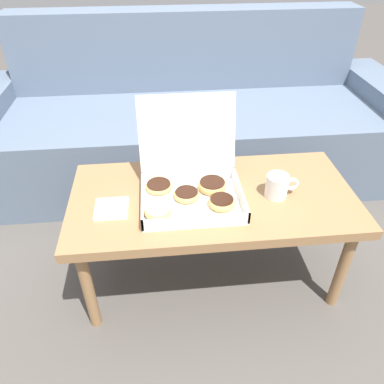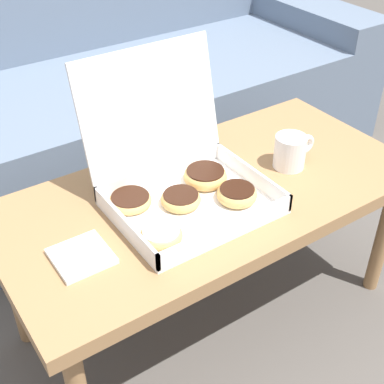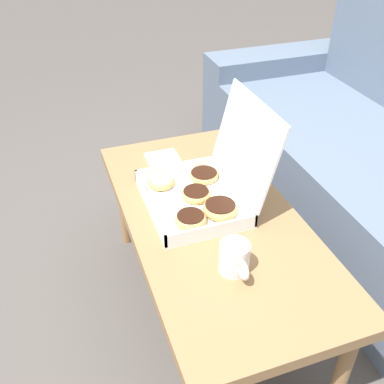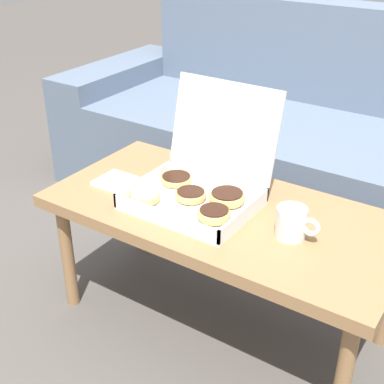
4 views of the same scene
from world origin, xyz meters
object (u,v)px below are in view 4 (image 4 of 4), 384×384
object	(u,v)px
couch	(326,152)
coffee_table	(222,221)
pastry_box	(199,184)
coffee_mug	(292,223)

from	to	relation	value
couch	coffee_table	distance (m)	0.92
coffee_table	couch	bearing A→B (deg)	90.00
coffee_table	pastry_box	world-z (taller)	pastry_box
coffee_table	pastry_box	xyz separation A→B (m)	(-0.09, 0.00, 0.10)
pastry_box	coffee_table	bearing A→B (deg)	-1.89
pastry_box	couch	bearing A→B (deg)	84.47
pastry_box	coffee_mug	world-z (taller)	pastry_box
couch	coffee_table	world-z (taller)	couch
coffee_table	coffee_mug	size ratio (longest dim) A/B	8.62
couch	coffee_table	size ratio (longest dim) A/B	2.29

